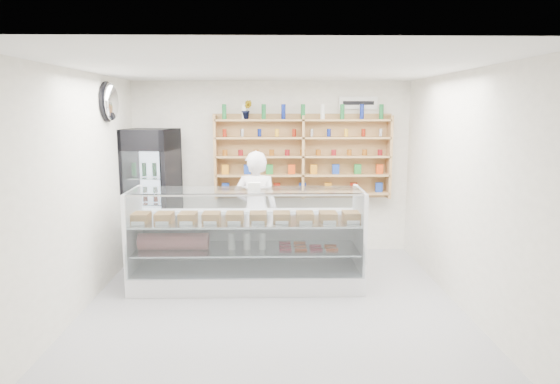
{
  "coord_description": "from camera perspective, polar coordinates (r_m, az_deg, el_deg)",
  "views": [
    {
      "loc": [
        -0.03,
        -5.66,
        2.36
      ],
      "look_at": [
        0.1,
        0.9,
        1.26
      ],
      "focal_mm": 32.0,
      "sensor_mm": 36.0,
      "label": 1
    }
  ],
  "objects": [
    {
      "name": "shop_worker",
      "position": [
        7.28,
        -2.76,
        -2.2
      ],
      "size": [
        0.68,
        0.48,
        1.77
      ],
      "primitive_type": "imported",
      "rotation": [
        0.0,
        0.0,
        3.06
      ],
      "color": "silver",
      "rests_on": "floor"
    },
    {
      "name": "wall_shelving",
      "position": [
        8.06,
        2.61,
        4.04
      ],
      "size": [
        2.84,
        0.28,
        1.33
      ],
      "color": "#AC8051",
      "rests_on": "back_wall"
    },
    {
      "name": "room",
      "position": [
        5.74,
        -0.84,
        -0.1
      ],
      "size": [
        5.0,
        5.0,
        5.0
      ],
      "color": "#9C9CA0",
      "rests_on": "ground"
    },
    {
      "name": "wall_sign",
      "position": [
        8.26,
        8.94,
        10.02
      ],
      "size": [
        0.62,
        0.03,
        0.2
      ],
      "primitive_type": "cube",
      "color": "white",
      "rests_on": "back_wall"
    },
    {
      "name": "potted_plant",
      "position": [
        8.01,
        -3.83,
        9.37
      ],
      "size": [
        0.17,
        0.14,
        0.3
      ],
      "primitive_type": "imported",
      "rotation": [
        0.0,
        0.0,
        0.08
      ],
      "color": "#1E6626",
      "rests_on": "wall_shelving"
    },
    {
      "name": "security_mirror",
      "position": [
        7.19,
        -18.77,
        9.73
      ],
      "size": [
        0.15,
        0.5,
        0.5
      ],
      "primitive_type": "ellipsoid",
      "color": "silver",
      "rests_on": "left_wall"
    },
    {
      "name": "display_counter",
      "position": [
        6.75,
        -3.75,
        -7.72
      ],
      "size": [
        3.04,
        0.91,
        1.32
      ],
      "color": "white",
      "rests_on": "floor"
    },
    {
      "name": "drinks_cooler",
      "position": [
        7.92,
        -14.43,
        -0.44
      ],
      "size": [
        0.85,
        0.84,
        2.06
      ],
      "rotation": [
        0.0,
        0.0,
        -0.17
      ],
      "color": "black",
      "rests_on": "floor"
    }
  ]
}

